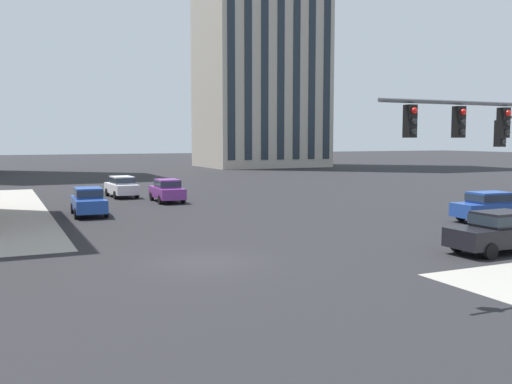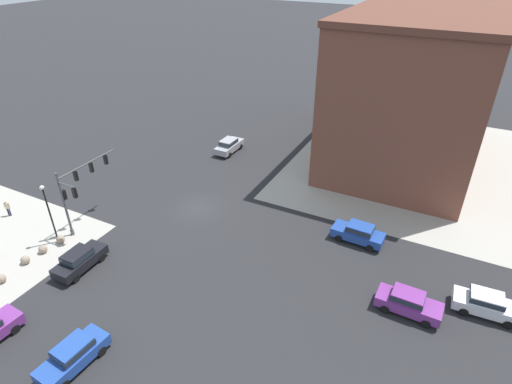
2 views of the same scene
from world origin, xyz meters
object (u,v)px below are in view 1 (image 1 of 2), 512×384
car_main_northbound_near (491,205)px  car_parked_curb (89,200)px  car_cross_eastbound (122,186)px  car_main_southbound_near (167,190)px  traffic_signal_main (504,154)px  car_main_southbound_far (499,230)px

car_main_northbound_near → car_parked_curb: same height
car_cross_eastbound → car_parked_curb: same height
car_main_southbound_near → traffic_signal_main: bearing=-84.2°
car_parked_curb → car_main_southbound_far: bearing=-54.1°
car_main_northbound_near → car_cross_eastbound: (-16.03, 22.15, 0.00)m
car_main_southbound_far → traffic_signal_main: bearing=-137.5°
traffic_signal_main → car_main_southbound_far: size_ratio=1.46×
car_main_southbound_far → car_parked_curb: 23.01m
car_cross_eastbound → car_main_southbound_far: bearing=-71.7°
traffic_signal_main → car_parked_curb: size_ratio=1.45×
car_main_southbound_near → car_cross_eastbound: same height
car_main_southbound_far → car_main_southbound_near: bearing=106.7°
car_main_southbound_near → car_cross_eastbound: 5.38m
car_cross_eastbound → car_parked_curb: size_ratio=1.00×
traffic_signal_main → car_cross_eastbound: 33.23m
car_main_southbound_far → car_parked_curb: same height
car_main_southbound_near → car_parked_curb: (-6.34, -5.22, 0.00)m
car_main_southbound_near → car_cross_eastbound: (-2.34, 4.84, 0.00)m
car_parked_curb → car_main_northbound_near: bearing=-31.1°
traffic_signal_main → car_main_southbound_near: 28.16m
car_main_southbound_near → car_cross_eastbound: size_ratio=0.99×
traffic_signal_main → car_main_northbound_near: (10.86, 10.52, -3.23)m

